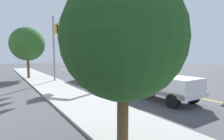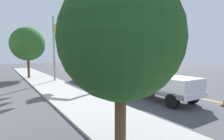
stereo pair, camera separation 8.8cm
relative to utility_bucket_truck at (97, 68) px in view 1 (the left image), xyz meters
The scene contains 11 objects.
ground 3.28m from the utility_bucket_truck, 113.15° to the right, with size 120.00×120.00×0.00m, color #47474C.
sidewalk_far_side 5.12m from the utility_bucket_truck, 86.89° to the left, with size 60.00×3.60×0.12m, color #9E9E99.
lane_centre_stripe 3.27m from the utility_bucket_truck, 113.15° to the right, with size 50.00×0.16×0.01m, color yellow.
utility_bucket_truck is the anchor object (origin of this frame).
service_pickup_truck 9.29m from the utility_bucket_truck, 169.64° to the left, with size 5.89×3.08×2.06m.
passing_minivan 9.39m from the utility_bucket_truck, 42.36° to the right, with size 5.07×2.74×1.69m.
traffic_cone_mid_front 5.49m from the utility_bucket_truck, 166.18° to the right, with size 0.40×0.40×0.79m.
traffic_cone_mid_rear 4.24m from the utility_bucket_truck, 41.47° to the right, with size 0.40×0.40×0.88m.
traffic_signal_mast 5.46m from the utility_bucket_truck, 54.88° to the left, with size 5.54×1.25×7.61m.
street_tree_left 15.30m from the utility_bucket_truck, 144.35° to the left, with size 3.39×3.39×5.19m.
street_tree_right 10.46m from the utility_bucket_truck, 26.62° to the left, with size 4.38×4.38×6.78m.
Camera 1 is at (-14.53, 14.97, 3.03)m, focal length 28.36 mm.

